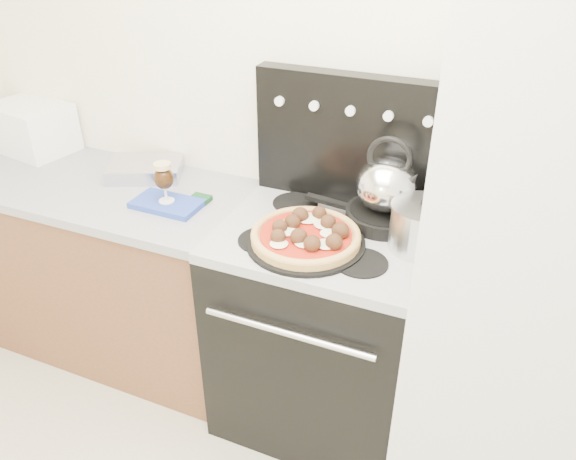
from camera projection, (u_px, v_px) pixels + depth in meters
The scene contains 16 objects.
room_shell at pixel (157, 288), 1.20m from camera, with size 3.52×3.01×2.52m.
base_cabinet at pixel (106, 269), 2.68m from camera, with size 1.45×0.60×0.86m, color brown.
countertop at pixel (89, 185), 2.45m from camera, with size 1.48×0.63×0.04m, color #9D9DA6.
stove_body at pixel (321, 331), 2.29m from camera, with size 0.76×0.65×0.88m, color black.
cooktop at pixel (325, 236), 2.05m from camera, with size 0.76×0.65×0.04m, color #ADADB2.
backguard at pixel (352, 140), 2.13m from camera, with size 0.76×0.08×0.50m, color black.
fridge at pixel (532, 271), 1.77m from camera, with size 0.64×0.68×1.90m, color silver.
toaster_oven at pixel (32, 127), 2.68m from camera, with size 0.36×0.27×0.23m, color white.
foil_sheet at pixel (146, 169), 2.47m from camera, with size 0.31×0.23×0.06m, color silver.
oven_mitt at pixel (167, 204), 2.23m from camera, with size 0.27×0.16×0.02m, color #2945B0.
beer_glass at pixel (164, 182), 2.19m from camera, with size 0.08×0.08×0.17m, color black, non-canonical shape.
pizza_pan at pixel (306, 242), 1.96m from camera, with size 0.42×0.42×0.01m, color black.
pizza at pixel (306, 234), 1.95m from camera, with size 0.38×0.38×0.05m, color #E5BB6F, non-canonical shape.
skillet at pixel (383, 216), 2.08m from camera, with size 0.28×0.28×0.05m, color black.
tea_kettle at pixel (387, 181), 2.01m from camera, with size 0.22×0.22×0.24m, color silver, non-canonical shape.
stock_pot at pixel (421, 228), 1.91m from camera, with size 0.21×0.21×0.15m, color silver.
Camera 1 is at (0.64, -0.48, 1.98)m, focal length 35.00 mm.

